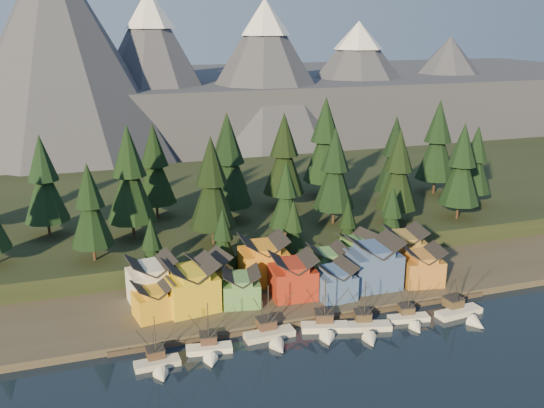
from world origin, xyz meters
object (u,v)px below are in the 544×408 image
object	(u,v)px
boat_0	(158,358)
boat_6	(463,308)
house_front_1	(191,284)
boat_3	(326,322)
house_back_1	(209,274)
boat_4	(366,323)
house_front_0	(153,299)
house_back_0	(152,279)
boat_2	(271,329)
boat_1	(209,344)
boat_5	(411,314)

from	to	relation	value
boat_0	boat_6	world-z (taller)	boat_6
boat_6	house_front_1	distance (m)	55.65
boat_3	boat_6	bearing A→B (deg)	9.79
boat_0	house_back_1	bearing A→B (deg)	56.04
boat_3	boat_4	bearing A→B (deg)	-1.43
house_front_0	boat_4	bearing A→B (deg)	-33.16
boat_6	house_front_1	xyz separation A→B (m)	(-52.25, 18.55, 4.76)
house_back_0	boat_6	bearing A→B (deg)	-29.00
boat_6	house_back_0	distance (m)	64.17
boat_4	house_front_1	bearing A→B (deg)	163.90
boat_2	house_front_0	bearing A→B (deg)	143.09
boat_1	boat_6	distance (m)	52.28
boat_0	house_front_0	size ratio (longest dim) A/B	1.25
boat_4	house_front_1	xyz separation A→B (m)	(-30.68, 17.84, 4.96)
house_front_0	boat_1	bearing A→B (deg)	-72.28
boat_2	boat_5	xyz separation A→B (m)	(28.61, -2.33, -0.38)
boat_6	house_front_0	xyz separation A→B (m)	(-60.04, 17.27, 3.20)
boat_1	house_front_1	size ratio (longest dim) A/B	0.95
boat_3	boat_6	distance (m)	29.26
boat_3	boat_5	world-z (taller)	boat_3
boat_5	house_front_0	world-z (taller)	house_front_0
boat_5	boat_1	bearing A→B (deg)	-172.45
boat_2	boat_6	xyz separation A→B (m)	(39.93, -3.67, -0.08)
boat_3	house_back_0	distance (m)	37.02
boat_4	boat_5	world-z (taller)	boat_4
boat_5	house_back_1	world-z (taller)	house_back_1
boat_6	boat_2	bearing A→B (deg)	168.49
boat_4	boat_6	xyz separation A→B (m)	(21.57, -0.71, 0.20)
boat_1	house_back_1	xyz separation A→B (m)	(4.88, 21.77, 4.18)
house_front_1	house_back_0	world-z (taller)	house_front_1
boat_2	house_back_0	size ratio (longest dim) A/B	1.15
boat_3	house_front_0	size ratio (longest dim) A/B	1.41
house_back_1	boat_0	bearing A→B (deg)	-134.79
house_back_0	house_back_1	distance (m)	12.06
boat_4	house_front_1	world-z (taller)	house_front_1
house_front_1	boat_4	bearing A→B (deg)	-37.78
boat_1	boat_5	world-z (taller)	boat_1
boat_5	house_back_1	distance (m)	42.83
boat_6	house_front_0	size ratio (longest dim) A/B	1.37
boat_1	boat_6	size ratio (longest dim) A/B	0.91
boat_0	boat_3	size ratio (longest dim) A/B	0.89
boat_1	boat_3	world-z (taller)	boat_3
boat_3	house_back_0	size ratio (longest dim) A/B	1.16
boat_2	house_front_1	xyz separation A→B (m)	(-12.32, 14.88, 4.67)
boat_2	boat_6	world-z (taller)	boat_2
boat_6	house_back_1	distance (m)	53.28
boat_4	boat_5	size ratio (longest dim) A/B	1.18
boat_0	boat_6	bearing A→B (deg)	-2.98
boat_0	boat_3	xyz separation A→B (m)	(32.68, 2.60, 0.24)
boat_0	boat_1	xyz separation A→B (m)	(9.55, 1.88, -0.05)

